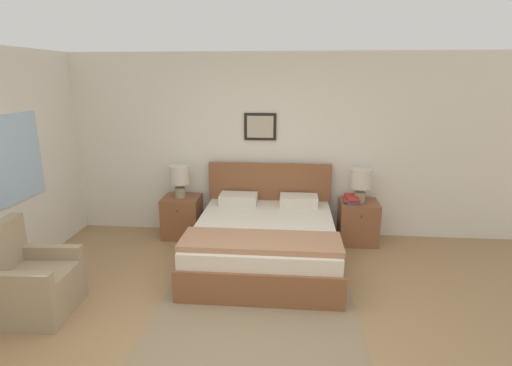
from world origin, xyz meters
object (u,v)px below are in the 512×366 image
Objects in this scene: nightstand_by_door at (358,222)px; table_lamp_by_door at (361,181)px; nightstand_near_window at (182,216)px; table_lamp_near_window at (180,177)px; armchair at (30,284)px; bed at (265,241)px.

table_lamp_by_door is at bearing -101.75° from nightstand_by_door.
nightstand_near_window is 1.29× the size of table_lamp_near_window.
table_lamp_by_door is at bearing -0.57° from nightstand_near_window.
table_lamp_near_window and table_lamp_by_door have the same top height.
nightstand_by_door is at bearing 116.96° from armchair.
bed reaches higher than nightstand_by_door.
armchair is 4.03m from nightstand_by_door.
nightstand_by_door is at bearing 31.24° from bed.
table_lamp_by_door reaches higher than armchair.
nightstand_by_door is (2.51, 0.00, 0.00)m from nightstand_near_window.
bed reaches higher than table_lamp_near_window.
bed is 1.57m from table_lamp_by_door.
table_lamp_by_door is (1.25, 0.74, 0.60)m from bed.
nightstand_near_window and nightstand_by_door have the same top height.
nightstand_near_window is (-1.25, 0.76, 0.01)m from bed.
table_lamp_near_window is (-0.00, -0.02, 0.60)m from nightstand_near_window.
nightstand_by_door is (3.46, 2.06, -0.01)m from armchair.
armchair is at bearing -149.17° from nightstand_by_door.
armchair is 2.27m from nightstand_near_window.
table_lamp_by_door is at bearing 30.51° from bed.
table_lamp_near_window is at bearing 151.27° from armchair.
nightstand_near_window is 0.60m from table_lamp_near_window.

